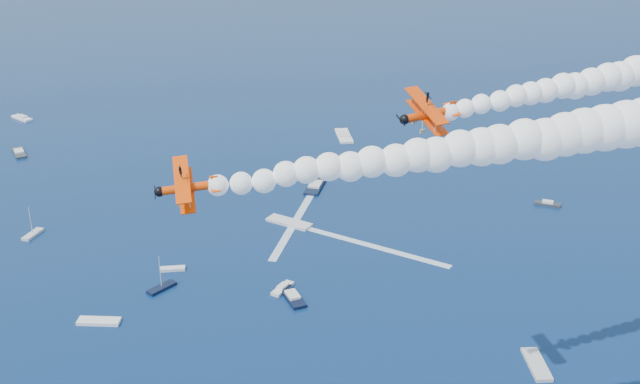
{
  "coord_description": "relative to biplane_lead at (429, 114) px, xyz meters",
  "views": [
    {
      "loc": [
        -9.28,
        -63.14,
        88.39
      ],
      "look_at": [
        -2.74,
        27.73,
        48.04
      ],
      "focal_mm": 44.22,
      "sensor_mm": 36.0,
      "label": 1
    }
  ],
  "objects": [
    {
      "name": "spectator_boats",
      "position": [
        -10.18,
        68.99,
        -54.57
      ],
      "size": [
        223.86,
        188.73,
        0.7
      ],
      "color": "silver",
      "rests_on": "ground"
    },
    {
      "name": "smoke_trail_trail",
      "position": [
        1.78,
        -15.14,
        0.77
      ],
      "size": [
        67.06,
        19.71,
        11.66
      ],
      "primitive_type": null,
      "rotation": [
        0.0,
        0.0,
        3.25
      ],
      "color": "white"
    },
    {
      "name": "boat_wakes",
      "position": [
        23.32,
        50.85,
        -54.89
      ],
      "size": [
        118.81,
        102.4,
        0.04
      ],
      "color": "white",
      "rests_on": "ground"
    },
    {
      "name": "smoke_trail_lead",
      "position": [
        31.46,
        9.61,
        2.53
      ],
      "size": [
        68.04,
        41.66,
        11.66
      ],
      "primitive_type": null,
      "rotation": [
        0.0,
        0.0,
        3.44
      ],
      "color": "white"
    },
    {
      "name": "biplane_trail",
      "position": [
        -30.94,
        -18.59,
        -1.76
      ],
      "size": [
        8.39,
        10.01,
        7.65
      ],
      "primitive_type": null,
      "rotation": [
        -0.31,
        0.07,
        3.25
      ],
      "color": "#FF4405"
    },
    {
      "name": "biplane_lead",
      "position": [
        0.0,
        0.0,
        0.0
      ],
      "size": [
        11.0,
        12.74,
        8.6
      ],
      "primitive_type": null,
      "rotation": [
        -0.27,
        0.07,
        3.44
      ],
      "color": "#EC3B04"
    }
  ]
}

